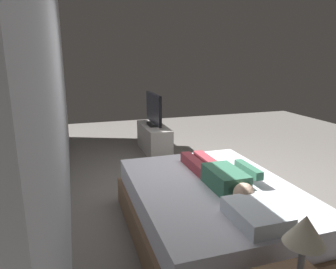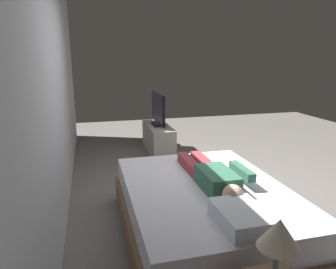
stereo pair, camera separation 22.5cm
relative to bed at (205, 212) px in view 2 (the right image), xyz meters
name	(u,v)px [view 2 (the right image)]	position (x,y,z in m)	size (l,w,h in m)	color
ground_plane	(208,195)	(0.86, -0.39, -0.26)	(10.00, 10.00, 0.00)	slate
back_wall	(56,86)	(1.26, 1.38, 1.14)	(6.40, 0.10, 2.80)	silver
bed	(205,212)	(0.00, 0.00, 0.00)	(2.07, 1.54, 0.54)	brown
pillow	(242,217)	(-0.72, 0.00, 0.34)	(0.48, 0.34, 0.12)	white
person	(213,176)	(0.03, -0.09, 0.36)	(1.26, 0.46, 0.18)	#387056
remote	(243,173)	(0.18, -0.49, 0.29)	(0.15, 0.04, 0.02)	black
tv_stand	(158,138)	(2.86, -0.18, -0.01)	(1.10, 0.40, 0.50)	#B7B2AD
tv	(158,110)	(2.86, -0.18, 0.52)	(0.88, 0.20, 0.59)	black
lamp	(279,235)	(-1.34, 0.13, 0.59)	(0.22, 0.22, 0.42)	#59595B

